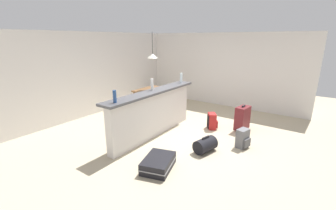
{
  "coord_description": "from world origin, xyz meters",
  "views": [
    {
      "loc": [
        -4.52,
        -2.84,
        2.3
      ],
      "look_at": [
        -0.27,
        0.14,
        0.77
      ],
      "focal_mm": 24.21,
      "sensor_mm": 36.0,
      "label": 1
    }
  ],
  "objects_px": {
    "dining_table": "(152,92)",
    "backpack_red": "(212,121)",
    "bottle_blue": "(115,96)",
    "duffel_bag_black": "(205,145)",
    "bottle_clear": "(181,78)",
    "suitcase_flat_black": "(158,163)",
    "pendant_lamp": "(153,56)",
    "bottle_white": "(152,84)",
    "dining_chair_near_partition": "(166,99)",
    "backpack_grey": "(243,139)",
    "suitcase_upright_maroon": "(242,118)"
  },
  "relations": [
    {
      "from": "backpack_red",
      "to": "duffel_bag_black",
      "type": "bearing_deg",
      "value": -161.68
    },
    {
      "from": "bottle_blue",
      "to": "backpack_red",
      "type": "distance_m",
      "value": 2.81
    },
    {
      "from": "backpack_red",
      "to": "dining_chair_near_partition",
      "type": "bearing_deg",
      "value": 82.59
    },
    {
      "from": "bottle_white",
      "to": "bottle_clear",
      "type": "relative_size",
      "value": 1.03
    },
    {
      "from": "bottle_clear",
      "to": "backpack_red",
      "type": "xyz_separation_m",
      "value": [
        -0.05,
        -1.01,
        -1.05
      ]
    },
    {
      "from": "suitcase_flat_black",
      "to": "backpack_grey",
      "type": "xyz_separation_m",
      "value": [
        1.74,
        -0.99,
        0.09
      ]
    },
    {
      "from": "bottle_white",
      "to": "bottle_blue",
      "type": "bearing_deg",
      "value": -175.48
    },
    {
      "from": "bottle_blue",
      "to": "dining_chair_near_partition",
      "type": "relative_size",
      "value": 0.26
    },
    {
      "from": "dining_table",
      "to": "backpack_grey",
      "type": "height_order",
      "value": "dining_table"
    },
    {
      "from": "dining_chair_near_partition",
      "to": "backpack_red",
      "type": "bearing_deg",
      "value": -97.41
    },
    {
      "from": "bottle_blue",
      "to": "duffel_bag_black",
      "type": "height_order",
      "value": "bottle_blue"
    },
    {
      "from": "dining_table",
      "to": "dining_chair_near_partition",
      "type": "height_order",
      "value": "dining_chair_near_partition"
    },
    {
      "from": "backpack_grey",
      "to": "duffel_bag_black",
      "type": "xyz_separation_m",
      "value": [
        -0.65,
        0.58,
        -0.05
      ]
    },
    {
      "from": "dining_table",
      "to": "duffel_bag_black",
      "type": "bearing_deg",
      "value": -119.98
    },
    {
      "from": "bottle_white",
      "to": "dining_chair_near_partition",
      "type": "relative_size",
      "value": 0.3
    },
    {
      "from": "bottle_clear",
      "to": "suitcase_upright_maroon",
      "type": "xyz_separation_m",
      "value": [
        0.31,
        -1.69,
        -0.92
      ]
    },
    {
      "from": "dining_table",
      "to": "suitcase_upright_maroon",
      "type": "relative_size",
      "value": 1.64
    },
    {
      "from": "dining_table",
      "to": "dining_chair_near_partition",
      "type": "xyz_separation_m",
      "value": [
        -0.04,
        -0.58,
        -0.13
      ]
    },
    {
      "from": "bottle_blue",
      "to": "backpack_grey",
      "type": "xyz_separation_m",
      "value": [
        1.81,
        -1.97,
        -1.04
      ]
    },
    {
      "from": "backpack_red",
      "to": "duffel_bag_black",
      "type": "xyz_separation_m",
      "value": [
        -1.27,
        -0.42,
        -0.05
      ]
    },
    {
      "from": "dining_table",
      "to": "backpack_red",
      "type": "height_order",
      "value": "dining_table"
    },
    {
      "from": "bottle_blue",
      "to": "bottle_clear",
      "type": "bearing_deg",
      "value": 0.94
    },
    {
      "from": "dining_chair_near_partition",
      "to": "backpack_grey",
      "type": "bearing_deg",
      "value": -107.38
    },
    {
      "from": "pendant_lamp",
      "to": "suitcase_flat_black",
      "type": "height_order",
      "value": "pendant_lamp"
    },
    {
      "from": "pendant_lamp",
      "to": "backpack_grey",
      "type": "xyz_separation_m",
      "value": [
        -0.95,
        -3.25,
        -1.58
      ]
    },
    {
      "from": "bottle_white",
      "to": "duffel_bag_black",
      "type": "distance_m",
      "value": 1.86
    },
    {
      "from": "bottle_clear",
      "to": "duffel_bag_black",
      "type": "relative_size",
      "value": 0.5
    },
    {
      "from": "bottle_white",
      "to": "bottle_clear",
      "type": "height_order",
      "value": "bottle_white"
    },
    {
      "from": "bottle_blue",
      "to": "dining_table",
      "type": "xyz_separation_m",
      "value": [
        2.68,
        1.25,
        -0.6
      ]
    },
    {
      "from": "bottle_blue",
      "to": "bottle_clear",
      "type": "height_order",
      "value": "bottle_clear"
    },
    {
      "from": "bottle_clear",
      "to": "dining_table",
      "type": "xyz_separation_m",
      "value": [
        0.21,
        1.21,
        -0.61
      ]
    },
    {
      "from": "dining_table",
      "to": "backpack_grey",
      "type": "distance_m",
      "value": 3.37
    },
    {
      "from": "suitcase_flat_black",
      "to": "duffel_bag_black",
      "type": "bearing_deg",
      "value": -20.75
    },
    {
      "from": "pendant_lamp",
      "to": "duffel_bag_black",
      "type": "distance_m",
      "value": 3.52
    },
    {
      "from": "suitcase_upright_maroon",
      "to": "dining_table",
      "type": "bearing_deg",
      "value": 91.95
    },
    {
      "from": "bottle_blue",
      "to": "suitcase_flat_black",
      "type": "height_order",
      "value": "bottle_blue"
    },
    {
      "from": "suitcase_flat_black",
      "to": "duffel_bag_black",
      "type": "height_order",
      "value": "duffel_bag_black"
    },
    {
      "from": "bottle_white",
      "to": "dining_chair_near_partition",
      "type": "height_order",
      "value": "bottle_white"
    },
    {
      "from": "bottle_white",
      "to": "suitcase_upright_maroon",
      "type": "bearing_deg",
      "value": -48.99
    },
    {
      "from": "dining_table",
      "to": "pendant_lamp",
      "type": "xyz_separation_m",
      "value": [
        0.08,
        0.03,
        1.14
      ]
    },
    {
      "from": "bottle_blue",
      "to": "duffel_bag_black",
      "type": "relative_size",
      "value": 0.45
    },
    {
      "from": "bottle_clear",
      "to": "duffel_bag_black",
      "type": "xyz_separation_m",
      "value": [
        -1.31,
        -1.43,
        -1.1
      ]
    },
    {
      "from": "dining_chair_near_partition",
      "to": "suitcase_flat_black",
      "type": "height_order",
      "value": "dining_chair_near_partition"
    },
    {
      "from": "bottle_blue",
      "to": "suitcase_upright_maroon",
      "type": "xyz_separation_m",
      "value": [
        2.78,
        -1.65,
        -0.91
      ]
    },
    {
      "from": "bottle_blue",
      "to": "pendant_lamp",
      "type": "bearing_deg",
      "value": 24.84
    },
    {
      "from": "bottle_blue",
      "to": "pendant_lamp",
      "type": "distance_m",
      "value": 3.09
    },
    {
      "from": "dining_chair_near_partition",
      "to": "pendant_lamp",
      "type": "bearing_deg",
      "value": 78.24
    },
    {
      "from": "bottle_clear",
      "to": "suitcase_flat_black",
      "type": "xyz_separation_m",
      "value": [
        -2.4,
        -1.02,
        -1.14
      ]
    },
    {
      "from": "bottle_blue",
      "to": "backpack_grey",
      "type": "bearing_deg",
      "value": -47.52
    },
    {
      "from": "dining_chair_near_partition",
      "to": "bottle_clear",
      "type": "bearing_deg",
      "value": -104.76
    }
  ]
}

